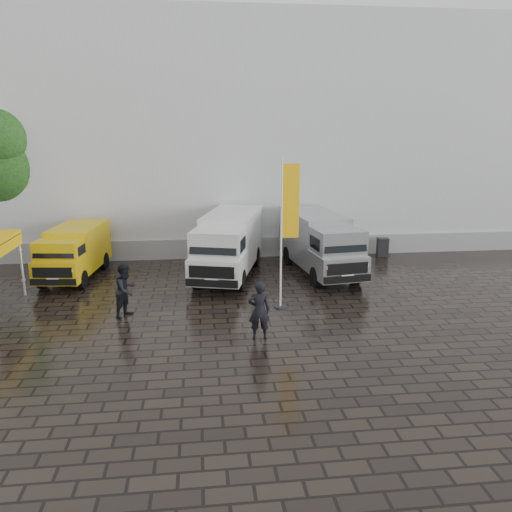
{
  "coord_description": "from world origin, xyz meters",
  "views": [
    {
      "loc": [
        -2.26,
        -16.81,
        6.45
      ],
      "look_at": [
        -0.09,
        2.2,
        1.52
      ],
      "focal_mm": 35.0,
      "sensor_mm": 36.0,
      "label": 1
    }
  ],
  "objects": [
    {
      "name": "van_silver",
      "position": [
        3.11,
        4.7,
        1.32
      ],
      "size": [
        2.81,
        6.31,
        2.64
      ],
      "primitive_type": null,
      "rotation": [
        0.0,
        0.0,
        0.13
      ],
      "color": "#A7AAAC",
      "rests_on": "ground"
    },
    {
      "name": "hall_plinth",
      "position": [
        2.0,
        7.95,
        0.5
      ],
      "size": [
        44.0,
        0.15,
        1.0
      ],
      "primitive_type": "cube",
      "color": "gray",
      "rests_on": "ground"
    },
    {
      "name": "person_tent",
      "position": [
        -4.89,
        0.15,
        0.96
      ],
      "size": [
        1.11,
        1.18,
        1.92
      ],
      "primitive_type": "imported",
      "rotation": [
        0.0,
        0.0,
        1.01
      ],
      "color": "black",
      "rests_on": "ground"
    },
    {
      "name": "ground",
      "position": [
        0.0,
        0.0,
        0.0
      ],
      "size": [
        120.0,
        120.0,
        0.0
      ],
      "primitive_type": "plane",
      "color": "black",
      "rests_on": "ground"
    },
    {
      "name": "van_white",
      "position": [
        -1.04,
        4.7,
        1.37
      ],
      "size": [
        3.68,
        6.64,
        2.73
      ],
      "primitive_type": null,
      "rotation": [
        0.0,
        0.0,
        -0.27
      ],
      "color": "silver",
      "rests_on": "ground"
    },
    {
      "name": "flagpole",
      "position": [
        0.8,
        0.43,
        3.09
      ],
      "size": [
        0.88,
        0.5,
        5.47
      ],
      "color": "black",
      "rests_on": "ground"
    },
    {
      "name": "van_yellow",
      "position": [
        -7.79,
        5.14,
        1.11
      ],
      "size": [
        2.42,
        4.99,
        2.22
      ],
      "primitive_type": null,
      "rotation": [
        0.0,
        0.0,
        -0.12
      ],
      "color": "gold",
      "rests_on": "ground"
    },
    {
      "name": "person_front",
      "position": [
        -0.5,
        -2.32,
        0.94
      ],
      "size": [
        0.7,
        0.47,
        1.88
      ],
      "primitive_type": "imported",
      "rotation": [
        0.0,
        0.0,
        3.11
      ],
      "color": "black",
      "rests_on": "ground"
    },
    {
      "name": "wheelie_bin",
      "position": [
        7.08,
        7.35,
        0.47
      ],
      "size": [
        0.64,
        0.64,
        0.94
      ],
      "primitive_type": "cube",
      "rotation": [
        0.0,
        0.0,
        -0.13
      ],
      "color": "black",
      "rests_on": "ground"
    },
    {
      "name": "tree",
      "position": [
        -11.84,
        9.53,
        4.9
      ],
      "size": [
        4.25,
        4.28,
        7.63
      ],
      "color": "black",
      "rests_on": "ground"
    },
    {
      "name": "exhibition_hall",
      "position": [
        2.0,
        16.0,
        6.0
      ],
      "size": [
        44.0,
        16.0,
        12.0
      ],
      "primitive_type": "cube",
      "color": "silver",
      "rests_on": "ground"
    }
  ]
}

